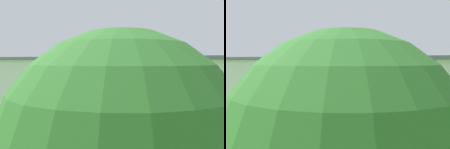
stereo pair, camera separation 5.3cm
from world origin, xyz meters
The scene contains 8 objects.
ground_plane centered at (0.00, 0.00, 0.00)m, with size 400.00×400.00×0.00m, color #568438.
hangar centered at (-5.89, 29.29, 3.73)m, with size 39.62×15.74×7.45m.
biplane centered at (-1.21, 0.78, 6.22)m, with size 7.19×8.80×4.15m.
car_blue centered at (15.19, 16.52, 0.88)m, with size 2.33×4.11×1.71m.
person_at_fence_line centered at (7.55, 12.76, 0.83)m, with size 0.54×0.54×1.66m.
person_walking_on_apron centered at (-22.63, 14.00, 0.79)m, with size 0.48×0.48×1.60m.
person_beside_truck centered at (-20.55, 11.41, 0.84)m, with size 0.48×0.48×1.68m.
person_crossing_taxiway centered at (15.29, 11.55, 0.75)m, with size 0.44×0.44×1.52m.
Camera 1 is at (-23.95, 56.72, 6.98)m, focal length 38.27 mm.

